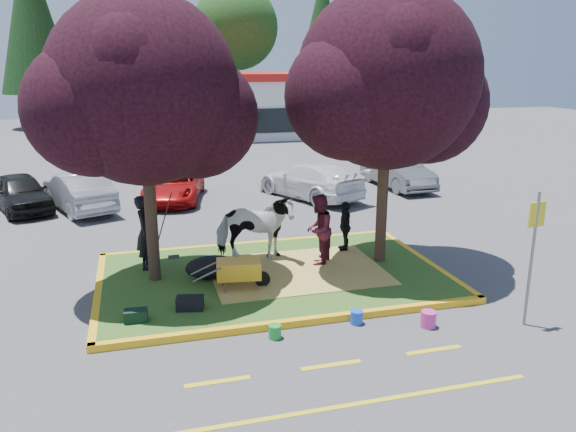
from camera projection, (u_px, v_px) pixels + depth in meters
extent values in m
plane|color=#424244|center=(273.00, 279.00, 13.73)|extent=(90.00, 90.00, 0.00)
cube|color=#2E531A|center=(273.00, 276.00, 13.71)|extent=(8.00, 5.00, 0.15)
cube|color=yellow|center=(304.00, 322.00, 11.31)|extent=(8.30, 0.16, 0.15)
cube|color=yellow|center=(252.00, 244.00, 16.11)|extent=(8.30, 0.16, 0.15)
cube|color=yellow|center=(98.00, 294.00, 12.67)|extent=(0.16, 5.30, 0.15)
cube|color=yellow|center=(424.00, 261.00, 14.75)|extent=(0.16, 5.30, 0.15)
cube|color=tan|center=(297.00, 271.00, 13.84)|extent=(4.20, 3.00, 0.01)
cylinder|color=black|center=(150.00, 207.00, 12.88)|extent=(0.28, 0.28, 3.53)
sphere|color=black|center=(143.00, 89.00, 12.18)|extent=(4.20, 4.20, 4.20)
sphere|color=black|center=(196.00, 116.00, 12.83)|extent=(2.86, 2.86, 2.86)
sphere|color=black|center=(92.00, 109.00, 11.73)|extent=(2.86, 2.86, 2.86)
cylinder|color=black|center=(383.00, 191.00, 14.13)|extent=(0.28, 0.28, 3.70)
sphere|color=black|center=(388.00, 78.00, 13.40)|extent=(4.40, 4.40, 4.40)
sphere|color=black|center=(427.00, 104.00, 14.07)|extent=(2.99, 2.99, 2.99)
sphere|color=black|center=(349.00, 96.00, 12.94)|extent=(2.99, 2.99, 2.99)
cube|color=yellow|center=(218.00, 382.00, 9.31)|extent=(1.10, 0.12, 0.01)
cube|color=yellow|center=(331.00, 365.00, 9.82)|extent=(1.10, 0.12, 0.01)
cube|color=yellow|center=(433.00, 350.00, 10.33)|extent=(1.10, 0.12, 0.01)
cube|color=yellow|center=(357.00, 404.00, 8.71)|extent=(6.00, 0.10, 0.01)
cube|color=silver|center=(206.00, 108.00, 39.75)|extent=(20.00, 8.00, 4.00)
cube|color=red|center=(204.00, 77.00, 39.18)|extent=(20.40, 8.40, 0.50)
cube|color=black|center=(214.00, 122.00, 36.14)|extent=(19.00, 0.10, 1.60)
cylinder|color=black|center=(42.00, 103.00, 45.06)|extent=(0.44, 0.44, 3.92)
cone|color=black|center=(32.00, 15.00, 43.28)|extent=(5.60, 5.60, 11.90)
cylinder|color=black|center=(144.00, 105.00, 48.61)|extent=(0.44, 0.44, 3.08)
sphere|color=#143811|center=(140.00, 42.00, 47.21)|extent=(6.16, 6.16, 6.16)
cylinder|color=black|center=(237.00, 101.00, 49.65)|extent=(0.44, 0.44, 3.64)
sphere|color=#143811|center=(235.00, 27.00, 48.00)|extent=(7.28, 7.28, 7.28)
cylinder|color=black|center=(321.00, 100.00, 52.18)|extent=(0.44, 0.44, 3.50)
cone|color=black|center=(322.00, 32.00, 50.59)|extent=(5.00, 5.00, 10.62)
cylinder|color=black|center=(404.00, 101.00, 53.33)|extent=(0.44, 0.44, 3.22)
sphere|color=#143811|center=(407.00, 40.00, 51.87)|extent=(6.44, 6.44, 6.44)
imported|color=silver|center=(254.00, 228.00, 14.44)|extent=(2.19, 1.39, 1.71)
ellipsoid|color=black|center=(212.00, 267.00, 13.34)|extent=(1.38, 0.96, 0.54)
imported|color=black|center=(145.00, 232.00, 13.84)|extent=(0.55, 0.74, 1.85)
imported|color=#4D1623|center=(319.00, 229.00, 14.14)|extent=(1.06, 1.11, 1.81)
imported|color=black|center=(345.00, 226.00, 15.24)|extent=(0.47, 0.85, 1.37)
cylinder|color=black|center=(262.00, 279.00, 12.86)|extent=(0.36, 0.12, 0.36)
cylinder|color=slate|center=(225.00, 289.00, 12.44)|extent=(0.04, 0.04, 0.26)
cylinder|color=slate|center=(222.00, 281.00, 12.84)|extent=(0.04, 0.04, 0.26)
cube|color=orange|center=(239.00, 269.00, 12.64)|extent=(1.06, 0.73, 0.40)
cylinder|color=slate|center=(207.00, 275.00, 12.24)|extent=(0.64, 0.13, 0.33)
cylinder|color=slate|center=(205.00, 268.00, 12.65)|extent=(0.64, 0.13, 0.33)
cube|color=black|center=(190.00, 303.00, 11.65)|extent=(0.61, 0.41, 0.28)
cube|color=black|center=(136.00, 316.00, 11.13)|extent=(0.47, 0.31, 0.24)
cylinder|color=slate|center=(531.00, 260.00, 10.99)|extent=(0.06, 0.06, 2.75)
cube|color=yellow|center=(537.00, 215.00, 10.75)|extent=(0.39, 0.08, 0.49)
cylinder|color=green|center=(275.00, 332.00, 10.76)|extent=(0.31, 0.31, 0.27)
cylinder|color=#DC3096|center=(428.00, 319.00, 11.21)|extent=(0.39, 0.39, 0.33)
cylinder|color=blue|center=(357.00, 317.00, 11.36)|extent=(0.33, 0.33, 0.28)
imported|color=black|center=(21.00, 193.00, 19.92)|extent=(2.85, 4.16, 1.32)
imported|color=#929399|center=(78.00, 191.00, 19.96)|extent=(2.92, 4.47, 1.39)
imported|color=#A90E0E|center=(174.00, 185.00, 21.38)|extent=(2.84, 4.57, 1.18)
imported|color=white|center=(310.00, 180.00, 21.83)|extent=(3.77, 5.19, 1.40)
imported|color=#54575B|center=(397.00, 171.00, 23.63)|extent=(1.71, 4.34, 1.41)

